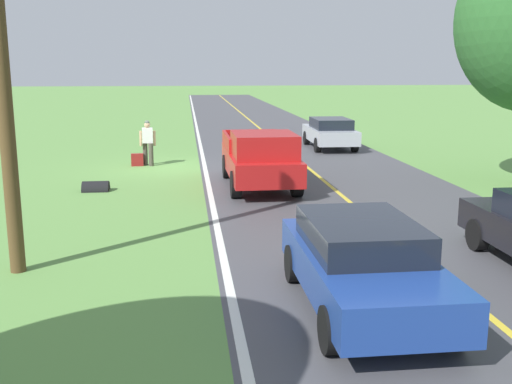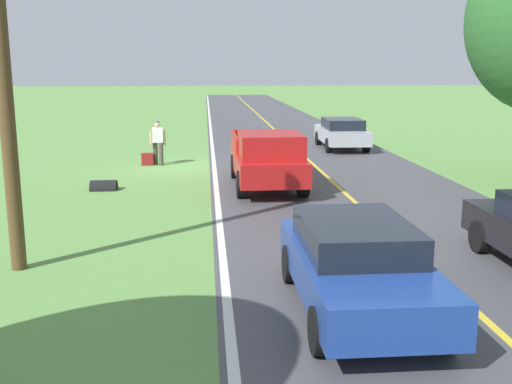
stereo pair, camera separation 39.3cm
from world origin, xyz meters
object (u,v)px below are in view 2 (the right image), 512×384
(sedan_ahead_same_lane, at_px, (357,264))
(pickup_truck_passing, at_px, (267,158))
(utility_pole_roadside, at_px, (1,49))
(hitchhiker_walking, at_px, (158,140))
(suitcase_carried, at_px, (147,159))
(sedan_near_oncoming, at_px, (342,132))

(sedan_ahead_same_lane, bearing_deg, pickup_truck_passing, -87.70)
(sedan_ahead_same_lane, xyz_separation_m, utility_pole_roadside, (5.89, -2.46, 3.32))
(sedan_ahead_same_lane, bearing_deg, hitchhiker_walking, -74.24)
(suitcase_carried, relative_size, sedan_ahead_same_lane, 0.11)
(pickup_truck_passing, relative_size, utility_pole_roadside, 0.66)
(hitchhiker_walking, distance_m, sedan_near_oncoming, 9.17)
(hitchhiker_walking, relative_size, suitcase_carried, 3.65)
(hitchhiker_walking, relative_size, sedan_near_oncoming, 0.39)
(sedan_near_oncoming, bearing_deg, suitcase_carried, 26.26)
(pickup_truck_passing, height_order, sedan_near_oncoming, pickup_truck_passing)
(hitchhiker_walking, xyz_separation_m, utility_pole_roadside, (1.71, 12.33, 3.10))
(hitchhiker_walking, bearing_deg, sedan_ahead_same_lane, 105.76)
(suitcase_carried, height_order, utility_pole_roadside, utility_pole_roadside)
(hitchhiker_walking, distance_m, sedan_ahead_same_lane, 15.37)
(suitcase_carried, height_order, sedan_near_oncoming, sedan_near_oncoming)
(sedan_ahead_same_lane, bearing_deg, suitcase_carried, -72.65)
(sedan_ahead_same_lane, height_order, sedan_near_oncoming, same)
(pickup_truck_passing, relative_size, sedan_ahead_same_lane, 1.23)
(utility_pole_roadside, bearing_deg, hitchhiker_walking, -97.91)
(pickup_truck_passing, bearing_deg, sedan_near_oncoming, -115.96)
(suitcase_carried, relative_size, sedan_near_oncoming, 0.11)
(pickup_truck_passing, bearing_deg, utility_pole_roadside, 53.50)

